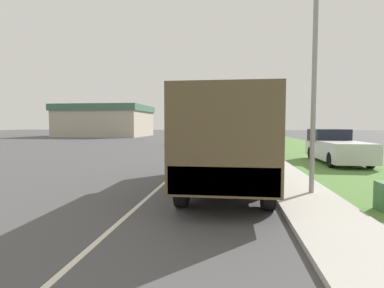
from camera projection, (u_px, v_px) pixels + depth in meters
name	position (u px, v px, depth m)	size (l,w,h in m)	color
ground_plane	(211.00, 142.00, 36.83)	(180.00, 180.00, 0.00)	#4C4C4F
lane_centre_stripe	(211.00, 142.00, 36.83)	(0.12, 120.00, 0.00)	silver
sidewalk_right	(248.00, 142.00, 36.26)	(1.80, 120.00, 0.12)	beige
grass_strip_right	(285.00, 142.00, 35.71)	(7.00, 120.00, 0.02)	#56843D
military_truck	(226.00, 137.00, 9.82)	(2.44, 7.76, 3.01)	#474C38
car_nearest_ahead	(226.00, 146.00, 20.92)	(1.70, 4.12, 1.41)	black
car_second_ahead	(189.00, 139.00, 30.49)	(1.92, 4.28, 1.44)	#336B3D
car_third_ahead	(228.00, 135.00, 41.44)	(1.90, 4.79, 1.63)	maroon
car_fourth_ahead	(227.00, 132.00, 56.69)	(1.89, 4.05, 1.65)	#336B3D
pickup_truck	(336.00, 147.00, 16.56)	(2.02, 5.55, 1.83)	silver
lamp_post	(306.00, 63.00, 8.60)	(1.69, 0.24, 6.25)	gray
building_distant	(106.00, 121.00, 55.78)	(15.47, 12.89, 5.69)	#B2A893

